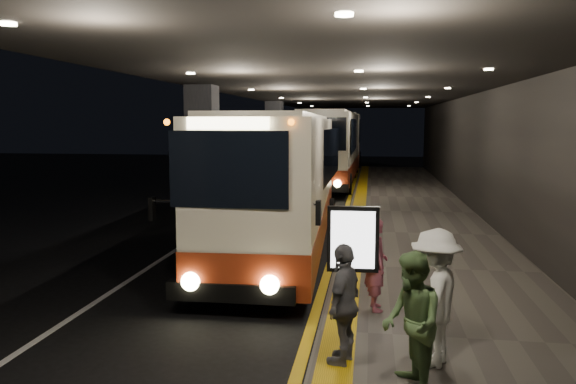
% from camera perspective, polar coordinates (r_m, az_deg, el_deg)
% --- Properties ---
extents(ground, '(90.00, 90.00, 0.00)m').
position_cam_1_polar(ground, '(12.44, -7.23, -8.63)').
color(ground, black).
extents(lane_line_white, '(0.12, 50.00, 0.01)m').
position_cam_1_polar(lane_line_white, '(17.61, -8.48, -3.98)').
color(lane_line_white, silver).
rests_on(lane_line_white, ground).
extents(kerb_stripe_yellow, '(0.18, 50.00, 0.01)m').
position_cam_1_polar(kerb_stripe_yellow, '(16.89, 5.16, -4.40)').
color(kerb_stripe_yellow, gold).
rests_on(kerb_stripe_yellow, ground).
extents(sidewalk, '(4.50, 50.00, 0.15)m').
position_cam_1_polar(sidewalk, '(16.91, 13.33, -4.31)').
color(sidewalk, '#514C44').
rests_on(sidewalk, ground).
extents(tactile_strip, '(0.50, 50.00, 0.01)m').
position_cam_1_polar(tactile_strip, '(16.84, 6.86, -3.94)').
color(tactile_strip, gold).
rests_on(tactile_strip, sidewalk).
extents(terminal_wall, '(0.10, 50.00, 6.00)m').
position_cam_1_polar(terminal_wall, '(16.94, 21.25, 5.39)').
color(terminal_wall, black).
rests_on(terminal_wall, ground).
extents(support_columns, '(0.80, 24.80, 4.40)m').
position_cam_1_polar(support_columns, '(16.29, -8.64, 2.92)').
color(support_columns, black).
rests_on(support_columns, ground).
extents(canopy, '(9.00, 50.00, 0.40)m').
position_cam_1_polar(canopy, '(16.59, 5.86, 11.34)').
color(canopy, black).
rests_on(canopy, support_columns).
extents(coach_main, '(2.73, 11.16, 3.45)m').
position_cam_1_polar(coach_main, '(14.65, -0.67, 0.41)').
color(coach_main, beige).
rests_on(coach_main, ground).
extents(coach_second, '(2.70, 12.21, 3.83)m').
position_cam_1_polar(coach_second, '(30.13, 4.33, 4.17)').
color(coach_second, beige).
rests_on(coach_second, ground).
extents(coach_third, '(2.76, 12.44, 3.90)m').
position_cam_1_polar(coach_third, '(41.83, 5.50, 5.01)').
color(coach_third, beige).
rests_on(coach_third, ground).
extents(passenger_boarding, '(0.48, 0.64, 1.60)m').
position_cam_1_polar(passenger_boarding, '(9.79, 8.97, -7.24)').
color(passenger_boarding, '#A64D61').
rests_on(passenger_boarding, sidewalk).
extents(passenger_waiting_green, '(0.67, 0.91, 1.70)m').
position_cam_1_polar(passenger_waiting_green, '(6.97, 12.45, -12.85)').
color(passenger_waiting_green, '#4A693A').
rests_on(passenger_waiting_green, sidewalk).
extents(passenger_waiting_white, '(0.94, 1.30, 1.83)m').
position_cam_1_polar(passenger_waiting_white, '(7.78, 14.72, -10.30)').
color(passenger_waiting_white, silver).
rests_on(passenger_waiting_white, sidewalk).
extents(passenger_waiting_grey, '(0.74, 1.06, 1.63)m').
position_cam_1_polar(passenger_waiting_grey, '(7.63, 5.74, -11.22)').
color(passenger_waiting_grey, '#525257').
rests_on(passenger_waiting_grey, sidewalk).
extents(info_sign, '(0.86, 0.16, 1.82)m').
position_cam_1_polar(info_sign, '(9.48, 6.61, -5.00)').
color(info_sign, black).
rests_on(info_sign, sidewalk).
extents(stanchion_post, '(0.05, 0.05, 1.14)m').
position_cam_1_polar(stanchion_post, '(10.24, 6.11, -7.89)').
color(stanchion_post, black).
rests_on(stanchion_post, sidewalk).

